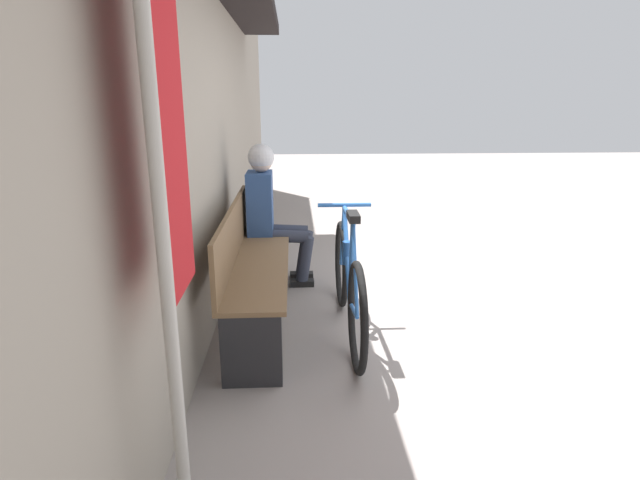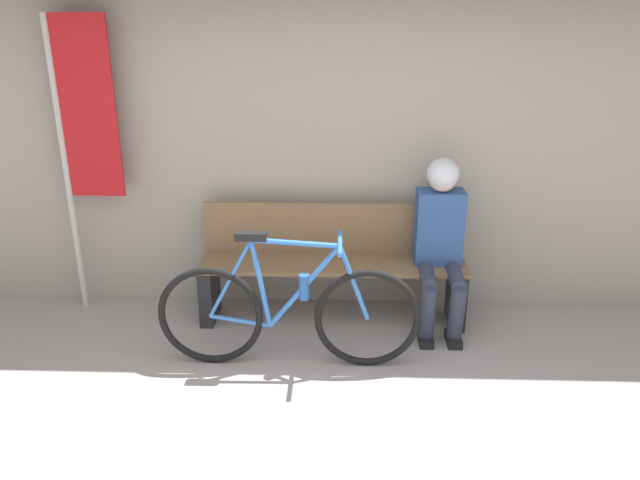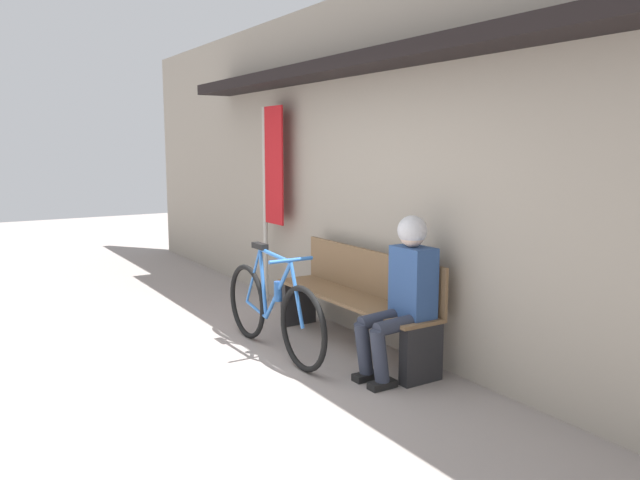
{
  "view_description": "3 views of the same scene",
  "coord_description": "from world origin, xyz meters",
  "px_view_note": "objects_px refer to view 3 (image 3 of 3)",
  "views": [
    {
      "loc": [
        -3.6,
        1.71,
        1.64
      ],
      "look_at": [
        -0.09,
        1.52,
        0.65
      ],
      "focal_mm": 28.0,
      "sensor_mm": 36.0,
      "label": 1
    },
    {
      "loc": [
        0.05,
        -2.31,
        2.28
      ],
      "look_at": [
        -0.08,
        1.62,
        0.79
      ],
      "focal_mm": 35.0,
      "sensor_mm": 36.0,
      "label": 2
    },
    {
      "loc": [
        4.4,
        -1.1,
        1.8
      ],
      "look_at": [
        -0.19,
        1.76,
        0.98
      ],
      "focal_mm": 35.0,
      "sensor_mm": 36.0,
      "label": 3
    }
  ],
  "objects_px": {
    "park_bench_near": "(357,301)",
    "bicycle": "(273,310)",
    "banner_pole": "(271,180)",
    "person_seated": "(404,285)"
  },
  "relations": [
    {
      "from": "bicycle",
      "to": "banner_pole",
      "type": "relative_size",
      "value": 0.78
    },
    {
      "from": "bicycle",
      "to": "person_seated",
      "type": "distance_m",
      "value": 1.26
    },
    {
      "from": "banner_pole",
      "to": "bicycle",
      "type": "bearing_deg",
      "value": -27.41
    },
    {
      "from": "bicycle",
      "to": "person_seated",
      "type": "bearing_deg",
      "value": 29.26
    },
    {
      "from": "park_bench_near",
      "to": "bicycle",
      "type": "height_order",
      "value": "bicycle"
    },
    {
      "from": "park_bench_near",
      "to": "person_seated",
      "type": "xyz_separation_m",
      "value": [
        0.78,
        -0.11,
        0.3
      ]
    },
    {
      "from": "park_bench_near",
      "to": "banner_pole",
      "type": "height_order",
      "value": "banner_pole"
    },
    {
      "from": "bicycle",
      "to": "park_bench_near",
      "type": "bearing_deg",
      "value": 68.37
    },
    {
      "from": "person_seated",
      "to": "banner_pole",
      "type": "distance_m",
      "value": 2.72
    },
    {
      "from": "bicycle",
      "to": "person_seated",
      "type": "xyz_separation_m",
      "value": [
        1.05,
        0.59,
        0.35
      ]
    }
  ]
}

